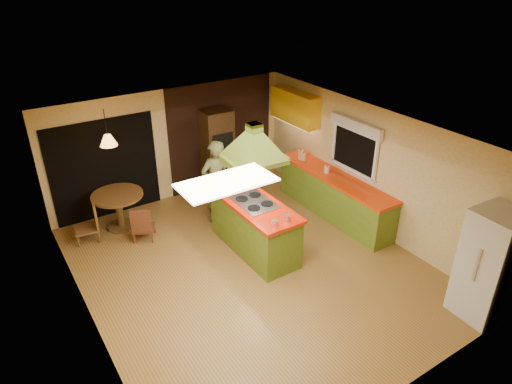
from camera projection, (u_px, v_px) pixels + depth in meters
ground at (251, 266)px, 8.18m from camera, size 6.50×6.50×0.00m
room_walls at (251, 206)px, 7.60m from camera, size 5.50×6.50×6.50m
ceiling_plane at (250, 135)px, 7.02m from camera, size 6.50×6.50×0.00m
brick_panel at (222, 134)px, 10.60m from camera, size 2.64×0.03×2.50m
nook_opening at (105, 169)px, 9.37m from camera, size 2.20×0.03×2.10m
right_counter at (334, 196)px, 9.59m from camera, size 0.62×3.05×0.92m
upper_cabinets at (295, 107)px, 10.15m from camera, size 0.34×1.40×0.70m
window_right at (355, 138)px, 8.96m from camera, size 0.12×1.35×1.06m
fluor_panel at (227, 182)px, 5.60m from camera, size 1.20×0.60×0.03m
kitchen_island at (254, 226)px, 8.43m from camera, size 0.83×2.03×1.02m
range_hood at (254, 138)px, 7.62m from camera, size 1.04×0.78×0.79m
man at (216, 181)px, 9.25m from camera, size 0.65×0.44×1.76m
refrigerator at (490, 265)px, 6.74m from camera, size 0.77×0.73×1.79m
wall_oven at (217, 152)px, 10.38m from camera, size 0.66×0.61×1.96m
dining_table at (118, 204)px, 9.11m from camera, size 1.02×1.02×0.76m
chair_left at (85, 222)px, 8.76m from camera, size 0.50×0.50×0.80m
chair_near at (143, 222)px, 8.83m from camera, size 0.55×0.55×0.73m
pendant_lamp at (108, 140)px, 8.48m from camera, size 0.42×0.42×0.21m
canister_large at (301, 154)px, 10.13m from camera, size 0.18×0.18×0.19m
canister_medium at (303, 157)px, 10.06m from camera, size 0.12×0.12×0.17m
canister_small at (327, 169)px, 9.48m from camera, size 0.14×0.14×0.16m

